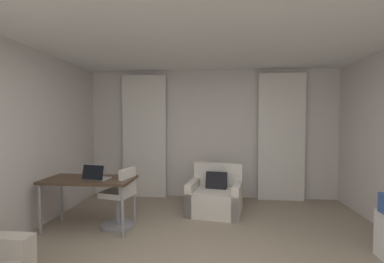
{
  "coord_description": "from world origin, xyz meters",
  "views": [
    {
      "loc": [
        0.1,
        -2.49,
        1.58
      ],
      "look_at": [
        -0.26,
        1.49,
        1.41
      ],
      "focal_mm": 25.09,
      "sensor_mm": 36.0,
      "label": 1
    }
  ],
  "objects_px": {
    "armchair": "(215,196)",
    "laptop": "(96,176)",
    "desk": "(89,183)",
    "desk_chair": "(120,201)"
  },
  "relations": [
    {
      "from": "desk",
      "to": "desk_chair",
      "type": "xyz_separation_m",
      "value": [
        0.43,
        0.09,
        -0.28
      ]
    },
    {
      "from": "desk_chair",
      "to": "laptop",
      "type": "xyz_separation_m",
      "value": [
        -0.29,
        -0.16,
        0.39
      ]
    },
    {
      "from": "armchair",
      "to": "laptop",
      "type": "distance_m",
      "value": 2.0
    },
    {
      "from": "armchair",
      "to": "desk_chair",
      "type": "relative_size",
      "value": 1.13
    },
    {
      "from": "desk",
      "to": "laptop",
      "type": "bearing_deg",
      "value": -27.61
    },
    {
      "from": "armchair",
      "to": "desk",
      "type": "distance_m",
      "value": 2.06
    },
    {
      "from": "laptop",
      "to": "desk",
      "type": "bearing_deg",
      "value": 152.39
    },
    {
      "from": "armchair",
      "to": "laptop",
      "type": "xyz_separation_m",
      "value": [
        -1.69,
        -0.94,
        0.51
      ]
    },
    {
      "from": "armchair",
      "to": "desk",
      "type": "bearing_deg",
      "value": -154.64
    },
    {
      "from": "armchair",
      "to": "desk",
      "type": "relative_size",
      "value": 0.78
    }
  ]
}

